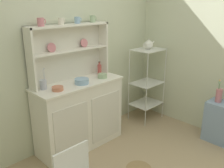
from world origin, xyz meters
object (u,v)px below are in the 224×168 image
Objects in this scene: cup_rose_0 at (41,22)px; utensil_jar at (43,84)px; hutch_cabinet at (80,114)px; porcelain_teapot at (148,45)px; side_shelf_blue at (224,123)px; bowl_mixing_large at (58,89)px; jam_bottle at (99,69)px; flower_vase at (219,94)px; bakers_rack at (147,78)px; hutch_shelf_unit at (69,48)px.

utensil_jar is (-0.06, -0.05, -0.69)m from cup_rose_0.
cup_rose_0 is at bearing 161.76° from hutch_cabinet.
hutch_cabinet is 1.49m from porcelain_teapot.
cup_rose_0 reaches higher than side_shelf_blue.
jam_bottle reaches higher than bowl_mixing_large.
cup_rose_0 is 0.36× the size of utensil_jar.
utensil_jar reaches higher than bowl_mixing_large.
cup_rose_0 is at bearing 141.77° from side_shelf_blue.
side_shelf_blue is 0.41m from flower_vase.
utensil_jar reaches higher than jam_bottle.
hutch_cabinet is 1.30m from bakers_rack.
utensil_jar is at bearing 174.10° from bakers_rack.
utensil_jar is (-0.09, 0.15, 0.04)m from bowl_mixing_large.
side_shelf_blue is at bearing -89.95° from flower_vase.
hutch_shelf_unit is 0.57m from utensil_jar.
bowl_mixing_large is at bearing 145.39° from side_shelf_blue.
utensil_jar is at bearing 143.62° from side_shelf_blue.
porcelain_teapot is at bearing -5.90° from utensil_jar.
hutch_shelf_unit is at bearing 6.55° from cup_rose_0.
hutch_shelf_unit is 8.43× the size of bowl_mixing_large.
side_shelf_blue is 6.26× the size of cup_rose_0.
flower_vase is at bearing -81.30° from bakers_rack.
bakers_rack is at bearing -0.92° from bowl_mixing_large.
bakers_rack is 0.53m from porcelain_teapot.
hutch_cabinet is 1.01× the size of bakers_rack.
hutch_shelf_unit is (-0.00, 0.16, 0.85)m from hutch_cabinet.
utensil_jar reaches higher than flower_vase.
porcelain_teapot is at bearing 98.77° from flower_vase.
utensil_jar reaches higher than side_shelf_blue.
hutch_shelf_unit is 6.16× the size of jam_bottle.
side_shelf_blue is (1.44, -1.47, -1.02)m from hutch_shelf_unit.
porcelain_teapot is at bearing -0.92° from bowl_mixing_large.
hutch_cabinet is 1.88m from flower_vase.
cup_rose_0 is at bearing 144.21° from flower_vase.
bakers_rack is 6.49× the size of jam_bottle.
bowl_mixing_large is (0.03, -0.20, -0.73)m from cup_rose_0.
utensil_jar is (-0.87, -0.01, -0.01)m from jam_bottle.
jam_bottle is at bearing 128.35° from flower_vase.
bakers_rack reaches higher than flower_vase.
hutch_cabinet is 5.24× the size of porcelain_teapot.
side_shelf_blue is at bearing -82.16° from bakers_rack.
bakers_rack is 3.68× the size of flower_vase.
bakers_rack is 4.61× the size of utensil_jar.
cup_rose_0 is at bearing 34.95° from utensil_jar.
jam_bottle is at bearing 167.52° from bakers_rack.
jam_bottle is (-1.01, 1.39, 0.69)m from side_shelf_blue.
utensil_jar is 2.28m from flower_vase.
bakers_rack reaches higher than bowl_mixing_large.
hutch_shelf_unit is 12.21× the size of cup_rose_0.
hutch_cabinet is at bearing -18.24° from cup_rose_0.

